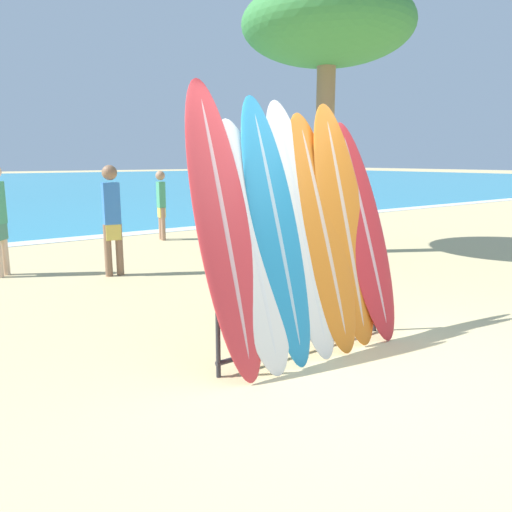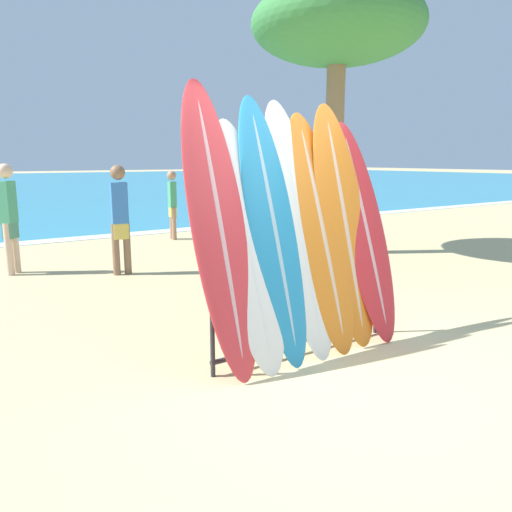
{
  "view_description": "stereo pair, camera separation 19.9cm",
  "coord_description": "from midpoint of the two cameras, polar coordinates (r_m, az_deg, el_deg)",
  "views": [
    {
      "loc": [
        -3.09,
        -2.54,
        1.79
      ],
      "look_at": [
        -0.07,
        1.59,
        0.79
      ],
      "focal_mm": 35.0,
      "sensor_mm": 36.0,
      "label": 1
    },
    {
      "loc": [
        -2.92,
        -2.66,
        1.79
      ],
      "look_at": [
        -0.07,
        1.59,
        0.79
      ],
      "focal_mm": 35.0,
      "sensor_mm": 36.0,
      "label": 2
    }
  ],
  "objects": [
    {
      "name": "surfboard_slot_5",
      "position": [
        4.97,
        11.15,
        3.65
      ],
      "size": [
        0.6,
        0.74,
        2.34
      ],
      "color": "orange",
      "rests_on": "ground_plane"
    },
    {
      "name": "surfboard_slot_4",
      "position": [
        4.77,
        8.58,
        2.85
      ],
      "size": [
        0.57,
        0.85,
        2.25
      ],
      "color": "orange",
      "rests_on": "ground_plane"
    },
    {
      "name": "surfboard_slot_3",
      "position": [
        4.62,
        6.09,
        3.3
      ],
      "size": [
        0.54,
        0.86,
        2.35
      ],
      "color": "silver",
      "rests_on": "ground_plane"
    },
    {
      "name": "palm_tree",
      "position": [
        9.89,
        9.92,
        24.2
      ],
      "size": [
        3.1,
        3.1,
        4.84
      ],
      "color": "#896B4C",
      "rests_on": "ground_plane"
    },
    {
      "name": "person_mid_beach",
      "position": [
        9.05,
        -2.89,
        5.55
      ],
      "size": [
        0.29,
        0.23,
        1.71
      ],
      "rotation": [
        0.0,
        0.0,
        0.14
      ],
      "color": "#846047",
      "rests_on": "ground_plane"
    },
    {
      "name": "surfboard_slot_6",
      "position": [
        5.17,
        13.34,
        2.93
      ],
      "size": [
        0.55,
        0.85,
        2.18
      ],
      "color": "red",
      "rests_on": "ground_plane"
    },
    {
      "name": "surfboard_rack",
      "position": [
        4.68,
        6.72,
        -5.99
      ],
      "size": [
        1.98,
        0.04,
        0.78
      ],
      "color": "#28282D",
      "rests_on": "ground_plane"
    },
    {
      "name": "ground_plane",
      "position": [
        4.36,
        14.33,
        -13.61
      ],
      "size": [
        160.0,
        160.0,
        0.0
      ],
      "primitive_type": "plane",
      "color": "tan"
    },
    {
      "name": "person_near_water",
      "position": [
        11.38,
        -9.05,
        6.08
      ],
      "size": [
        0.21,
        0.26,
        1.54
      ],
      "rotation": [
        0.0,
        0.0,
        4.59
      ],
      "color": "#A87A5B",
      "rests_on": "ground_plane"
    },
    {
      "name": "person_far_right",
      "position": [
        8.0,
        -14.62,
        4.49
      ],
      "size": [
        0.29,
        0.23,
        1.71
      ],
      "rotation": [
        0.0,
        0.0,
        3.02
      ],
      "color": "#846047",
      "rests_on": "ground_plane"
    },
    {
      "name": "surfboard_slot_2",
      "position": [
        4.42,
        3.19,
        3.16
      ],
      "size": [
        0.5,
        0.87,
        2.37
      ],
      "color": "teal",
      "rests_on": "ground_plane"
    },
    {
      "name": "surfboard_slot_1",
      "position": [
        4.27,
        0.36,
        1.38
      ],
      "size": [
        0.56,
        0.84,
        2.15
      ],
      "color": "silver",
      "rests_on": "ground_plane"
    },
    {
      "name": "surfboard_slot_0",
      "position": [
        4.13,
        -2.88,
        3.32
      ],
      "size": [
        0.52,
        0.87,
        2.47
      ],
      "color": "red",
      "rests_on": "ground_plane"
    },
    {
      "name": "person_far_left",
      "position": [
        8.62,
        -25.81,
        4.27
      ],
      "size": [
        0.28,
        0.29,
        1.73
      ],
      "rotation": [
        0.0,
        0.0,
        0.87
      ],
      "color": "beige",
      "rests_on": "ground_plane"
    }
  ]
}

